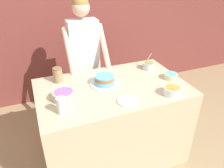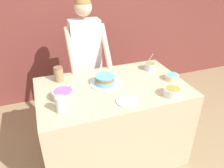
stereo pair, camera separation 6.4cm
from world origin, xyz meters
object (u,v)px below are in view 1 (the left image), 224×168
person_baker (84,52)px  drinking_glass (61,105)px  ceramic_plate (128,101)px  frosting_bowl_olive (149,66)px  frosting_bowl_blue (171,76)px  stoneware_jar (58,75)px  cake (104,80)px  frosting_bowl_orange (172,90)px  frosting_bowl_purple (64,95)px

person_baker → drinking_glass: size_ratio=11.68×
person_baker → ceramic_plate: (0.12, -1.06, -0.13)m
frosting_bowl_olive → drinking_glass: frosting_bowl_olive is taller
frosting_bowl_blue → ceramic_plate: size_ratio=0.72×
frosting_bowl_blue → ceramic_plate: bearing=-159.7°
frosting_bowl_blue → stoneware_jar: (-1.18, 0.39, 0.05)m
cake → drinking_glass: 0.62m
ceramic_plate → frosting_bowl_olive: bearing=45.6°
frosting_bowl_olive → cake: bearing=-165.9°
person_baker → frosting_bowl_olive: size_ratio=9.55×
frosting_bowl_blue → drinking_glass: bearing=-171.6°
person_baker → drinking_glass: 1.12m
frosting_bowl_olive → stoneware_jar: (-1.07, 0.08, 0.04)m
stoneware_jar → frosting_bowl_orange: bearing=-34.3°
drinking_glass → frosting_bowl_orange: bearing=-5.4°
frosting_bowl_olive → stoneware_jar: 1.08m
cake → frosting_bowl_purple: 0.48m
frosting_bowl_orange → ceramic_plate: frosting_bowl_orange is taller
person_baker → ceramic_plate: person_baker is taller
stoneware_jar → frosting_bowl_blue: bearing=-18.5°
person_baker → frosting_bowl_olive: (0.66, -0.51, -0.09)m
cake → frosting_bowl_orange: frosting_bowl_orange is taller
frosting_bowl_blue → frosting_bowl_orange: frosting_bowl_orange is taller
frosting_bowl_orange → stoneware_jar: frosting_bowl_orange is taller
cake → frosting_bowl_olive: (0.63, 0.16, 0.00)m
cake → frosting_bowl_orange: bearing=-38.8°
drinking_glass → ceramic_plate: drinking_glass is taller
frosting_bowl_blue → ceramic_plate: frosting_bowl_blue is taller
person_baker → frosting_bowl_blue: (0.76, -0.83, -0.10)m
drinking_glass → stoneware_jar: 0.58m
person_baker → drinking_glass: person_baker is taller
person_baker → frosting_bowl_olive: 0.84m
ceramic_plate → stoneware_jar: 0.83m
frosting_bowl_orange → drinking_glass: frosting_bowl_orange is taller
frosting_bowl_olive → frosting_bowl_purple: bearing=-164.8°
frosting_bowl_blue → frosting_bowl_purple: frosting_bowl_purple is taller
cake → drinking_glass: bearing=-146.6°
frosting_bowl_blue → frosting_bowl_orange: bearing=-122.6°
cake → person_baker: bearing=92.9°
frosting_bowl_blue → frosting_bowl_olive: 0.33m
person_baker → drinking_glass: (-0.48, -1.01, -0.06)m
frosting_bowl_olive → ceramic_plate: (-0.54, -0.55, -0.04)m
cake → stoneware_jar: size_ratio=1.96×
person_baker → cake: size_ratio=5.48×
cake → frosting_bowl_purple: bearing=-163.4°
frosting_bowl_olive → person_baker: bearing=142.1°
cake → frosting_bowl_blue: 0.75m
frosting_bowl_blue → person_baker: bearing=132.8°
frosting_bowl_orange → stoneware_jar: (-0.99, 0.68, 0.04)m
drinking_glass → ceramic_plate: size_ratio=0.73×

